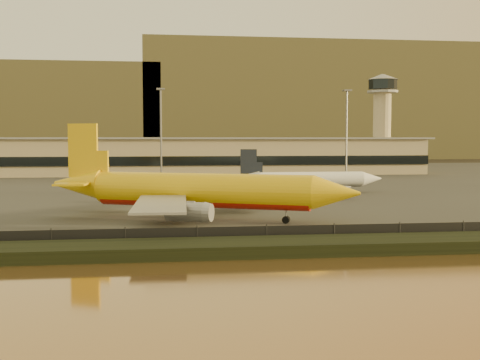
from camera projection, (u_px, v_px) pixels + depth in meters
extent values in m
plane|color=black|center=(236.00, 230.00, 81.73)|extent=(900.00, 900.00, 0.00)
cube|color=black|center=(255.00, 247.00, 64.86)|extent=(320.00, 7.00, 1.40)
cube|color=#2D2D2D|center=(196.00, 181.00, 175.70)|extent=(320.00, 220.00, 0.20)
cube|color=black|center=(249.00, 236.00, 68.78)|extent=(300.00, 0.05, 2.20)
cube|color=tan|center=(191.00, 157.00, 204.95)|extent=(160.00, 22.00, 12.00)
cube|color=black|center=(193.00, 161.00, 193.94)|extent=(160.00, 0.60, 3.00)
cube|color=gray|center=(191.00, 138.00, 204.52)|extent=(164.00, 24.00, 0.60)
cylinder|color=tan|center=(382.00, 131.00, 219.30)|extent=(6.40, 6.40, 30.00)
cylinder|color=black|center=(383.00, 85.00, 218.15)|extent=(10.40, 10.40, 3.50)
cone|color=gray|center=(383.00, 77.00, 217.96)|extent=(11.20, 11.20, 2.00)
cylinder|color=gray|center=(382.00, 92.00, 218.32)|extent=(11.20, 11.20, 0.80)
cylinder|color=slate|center=(161.00, 137.00, 158.70)|extent=(0.50, 0.50, 25.00)
cube|color=slate|center=(161.00, 89.00, 157.82)|extent=(2.20, 2.20, 0.40)
cylinder|color=slate|center=(346.00, 137.00, 163.17)|extent=(0.50, 0.50, 25.00)
cube|color=slate|center=(347.00, 90.00, 162.30)|extent=(2.20, 2.20, 0.40)
cube|color=brown|center=(303.00, 107.00, 427.26)|extent=(220.00, 160.00, 70.00)
cylinder|color=yellow|center=(202.00, 189.00, 89.95)|extent=(32.73, 18.16, 4.86)
cylinder|color=red|center=(202.00, 195.00, 90.01)|extent=(31.44, 16.80, 3.79)
cone|color=yellow|center=(337.00, 193.00, 84.21)|extent=(7.96, 7.11, 4.86)
cone|color=yellow|center=(78.00, 184.00, 95.93)|extent=(9.67, 7.87, 4.86)
cube|color=yellow|center=(83.00, 150.00, 95.29)|extent=(4.86, 2.45, 8.51)
cube|color=yellow|center=(104.00, 180.00, 100.02)|extent=(6.57, 6.56, 0.29)
cube|color=yellow|center=(72.00, 184.00, 90.72)|extent=(5.14, 5.09, 0.29)
cube|color=gray|center=(223.00, 188.00, 102.66)|extent=(19.69, 19.32, 0.29)
cylinder|color=gray|center=(231.00, 198.00, 99.07)|extent=(6.21, 4.73, 2.67)
cube|color=gray|center=(161.00, 204.00, 77.89)|extent=(7.29, 21.27, 0.29)
cylinder|color=gray|center=(187.00, 212.00, 80.33)|extent=(6.21, 4.73, 2.67)
cylinder|color=black|center=(286.00, 220.00, 86.56)|extent=(1.32, 1.21, 1.07)
cylinder|color=slate|center=(286.00, 216.00, 86.52)|extent=(0.19, 0.19, 2.19)
cylinder|color=black|center=(175.00, 217.00, 89.14)|extent=(1.32, 1.21, 1.07)
cylinder|color=slate|center=(175.00, 214.00, 89.10)|extent=(0.19, 0.19, 2.19)
cylinder|color=black|center=(186.00, 214.00, 93.32)|extent=(1.32, 1.21, 1.07)
cylinder|color=slate|center=(186.00, 210.00, 93.29)|extent=(0.19, 0.19, 2.19)
cylinder|color=white|center=(311.00, 179.00, 134.51)|extent=(23.76, 3.62, 3.29)
cylinder|color=gray|center=(311.00, 182.00, 134.55)|extent=(23.09, 2.89, 2.57)
cone|color=white|center=(372.00, 179.00, 136.54)|extent=(4.66, 3.36, 3.29)
cone|color=white|center=(246.00, 179.00, 132.38)|extent=(5.97, 3.37, 3.29)
cube|color=black|center=(249.00, 162.00, 132.23)|extent=(3.63, 0.31, 5.76)
cube|color=white|center=(249.00, 177.00, 135.81)|extent=(4.07, 3.96, 0.20)
cube|color=white|center=(254.00, 178.00, 129.30)|extent=(4.13, 4.02, 0.20)
cube|color=gray|center=(298.00, 179.00, 143.40)|extent=(9.66, 15.49, 0.20)
cylinder|color=gray|center=(307.00, 183.00, 141.51)|extent=(3.98, 1.87, 1.81)
cube|color=gray|center=(319.00, 185.00, 125.52)|extent=(9.99, 15.45, 0.20)
cylinder|color=gray|center=(324.00, 188.00, 128.01)|extent=(3.98, 1.87, 1.81)
cylinder|color=black|center=(350.00, 191.00, 136.00)|extent=(0.73, 0.59, 0.72)
cylinder|color=slate|center=(350.00, 189.00, 135.97)|extent=(0.17, 0.17, 1.48)
cylinder|color=black|center=(302.00, 192.00, 132.89)|extent=(0.73, 0.59, 0.72)
cylinder|color=slate|center=(302.00, 190.00, 132.86)|extent=(0.17, 0.17, 1.48)
cylinder|color=black|center=(299.00, 191.00, 135.82)|extent=(0.73, 0.59, 0.72)
cylinder|color=slate|center=(299.00, 189.00, 135.79)|extent=(0.17, 0.17, 1.48)
cube|color=yellow|center=(290.00, 198.00, 114.46)|extent=(3.88, 2.07, 1.67)
cube|color=white|center=(152.00, 197.00, 114.79)|extent=(4.90, 3.56, 2.01)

